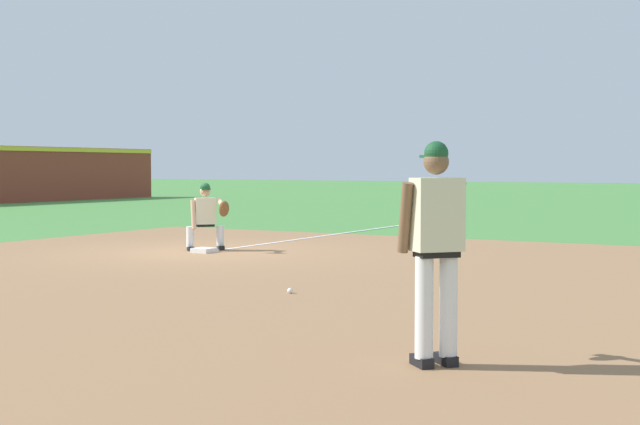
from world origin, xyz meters
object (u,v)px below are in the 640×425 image
Objects in this scene: first_base_bag at (204,250)px; baseball at (290,291)px; pitcher at (436,239)px; first_baseman at (207,214)px.

first_base_bag is 5.83m from baseball.
pitcher is 10.62m from first_baseman.
pitcher reaches higher than baseball.
first_base_bag is at bearing 48.11° from baseball.
baseball is at bearing -131.89° from first_base_bag.
pitcher is at bearing -132.87° from first_baseman.
first_baseman is (0.34, 0.19, 0.69)m from first_base_bag.
first_base_bag is 5.14× the size of baseball.
first_baseman reaches higher than baseball.
baseball is (-3.89, -4.34, -0.01)m from first_base_bag.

